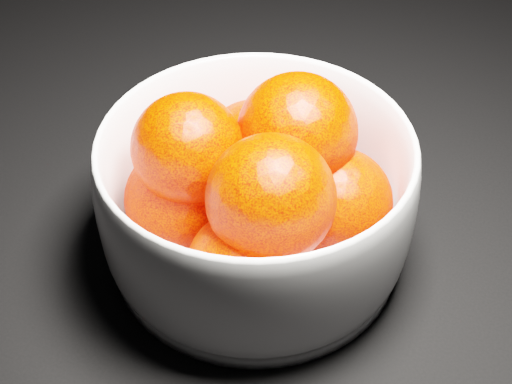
% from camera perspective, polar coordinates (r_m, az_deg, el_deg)
% --- Properties ---
extents(ground, '(3.00, 3.00, 0.00)m').
position_cam_1_polar(ground, '(0.54, 16.30, -7.88)').
color(ground, black).
rests_on(ground, ground).
extents(bowl, '(0.23, 0.23, 0.11)m').
position_cam_1_polar(bowl, '(0.51, 0.00, -0.46)').
color(bowl, white).
rests_on(bowl, ground).
extents(orange_pile, '(0.19, 0.19, 0.13)m').
position_cam_1_polar(orange_pile, '(0.50, -0.02, 0.75)').
color(orange_pile, '#FF1A00').
rests_on(orange_pile, bowl).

